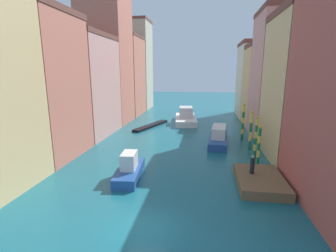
{
  "coord_description": "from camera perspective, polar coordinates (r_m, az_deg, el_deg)",
  "views": [
    {
      "loc": [
        3.36,
        -12.72,
        9.17
      ],
      "look_at": [
        -1.73,
        21.47,
        1.5
      ],
      "focal_mm": 26.33,
      "sensor_mm": 36.0,
      "label": 1
    }
  ],
  "objects": [
    {
      "name": "motorboat_0",
      "position": [
        22.32,
        -8.91,
        -9.83
      ],
      "size": [
        2.39,
        5.57,
        2.26
      ],
      "color": "#234C93",
      "rests_on": "ground"
    },
    {
      "name": "vaporetto_white",
      "position": [
        45.09,
        4.14,
        1.96
      ],
      "size": [
        4.63,
        9.7,
        2.89
      ],
      "color": "white",
      "rests_on": "ground"
    },
    {
      "name": "motorboat_1",
      "position": [
        32.77,
        11.63,
        -2.42
      ],
      "size": [
        2.9,
        8.04,
        2.27
      ],
      "color": "#234C93",
      "rests_on": "ground"
    },
    {
      "name": "building_right_2",
      "position": [
        37.94,
        25.23,
        10.56
      ],
      "size": [
        7.73,
        8.19,
        17.27
      ],
      "color": "tan",
      "rests_on": "ground"
    },
    {
      "name": "building_left_1",
      "position": [
        29.62,
        -27.78,
        8.27
      ],
      "size": [
        7.73,
        8.48,
        15.4
      ],
      "color": "#C6705B",
      "rests_on": "ground"
    },
    {
      "name": "mooring_pole_0",
      "position": [
        26.12,
        20.29,
        -4.13
      ],
      "size": [
        0.32,
        0.32,
        3.98
      ],
      "color": "#197247",
      "rests_on": "ground"
    },
    {
      "name": "building_left_2",
      "position": [
        37.87,
        -19.1,
        8.84
      ],
      "size": [
        7.73,
        10.62,
        14.37
      ],
      "color": "tan",
      "rests_on": "ground"
    },
    {
      "name": "person_on_dock",
      "position": [
        22.04,
        18.94,
        -8.53
      ],
      "size": [
        0.36,
        0.36,
        1.6
      ],
      "color": "black",
      "rests_on": "waterfront_dock"
    },
    {
      "name": "building_left_5",
      "position": [
        63.2,
        -7.72,
        13.73
      ],
      "size": [
        7.73,
        7.65,
        21.26
      ],
      "color": "#BCB299",
      "rests_on": "ground"
    },
    {
      "name": "mooring_pole_1",
      "position": [
        28.29,
        19.68,
        -2.26
      ],
      "size": [
        0.32,
        0.32,
        4.53
      ],
      "color": "#197247",
      "rests_on": "ground"
    },
    {
      "name": "mooring_pole_3",
      "position": [
        34.85,
        16.97,
        1.01
      ],
      "size": [
        0.38,
        0.38,
        4.98
      ],
      "color": "#197247",
      "rests_on": "ground"
    },
    {
      "name": "mooring_pole_2",
      "position": [
        30.67,
        18.61,
        -0.88
      ],
      "size": [
        0.39,
        0.39,
        4.71
      ],
      "color": "#197247",
      "rests_on": "ground"
    },
    {
      "name": "building_right_4",
      "position": [
        54.44,
        20.06,
        10.02
      ],
      "size": [
        7.73,
        10.19,
        14.98
      ],
      "color": "beige",
      "rests_on": "ground"
    },
    {
      "name": "waterfront_dock",
      "position": [
        22.1,
        20.49,
        -11.76
      ],
      "size": [
        3.68,
        5.6,
        0.77
      ],
      "color": "brown",
      "rests_on": "ground"
    },
    {
      "name": "building_right_3",
      "position": [
        45.64,
        22.22,
        8.7
      ],
      "size": [
        7.73,
        7.64,
        13.7
      ],
      "color": "#DBB77A",
      "rests_on": "ground"
    },
    {
      "name": "ground_plane",
      "position": [
        38.48,
        3.21,
        -1.3
      ],
      "size": [
        154.0,
        154.0,
        0.0
      ],
      "primitive_type": "plane",
      "color": "#196070"
    },
    {
      "name": "building_right_1",
      "position": [
        29.51,
        29.93,
        7.97
      ],
      "size": [
        7.73,
        9.31,
        15.32
      ],
      "color": "#DBB77A",
      "rests_on": "ground"
    },
    {
      "name": "building_left_3",
      "position": [
        46.27,
        -14.07,
        14.65
      ],
      "size": [
        7.73,
        7.91,
        22.37
      ],
      "color": "#C6705B",
      "rests_on": "ground"
    },
    {
      "name": "gondola_black",
      "position": [
        41.85,
        -3.9,
        0.09
      ],
      "size": [
        4.29,
        9.23,
        0.38
      ],
      "color": "black",
      "rests_on": "ground"
    },
    {
      "name": "building_left_4",
      "position": [
        54.63,
        -10.29,
        11.31
      ],
      "size": [
        7.73,
        9.43,
        16.41
      ],
      "color": "#C6705B",
      "rests_on": "ground"
    }
  ]
}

